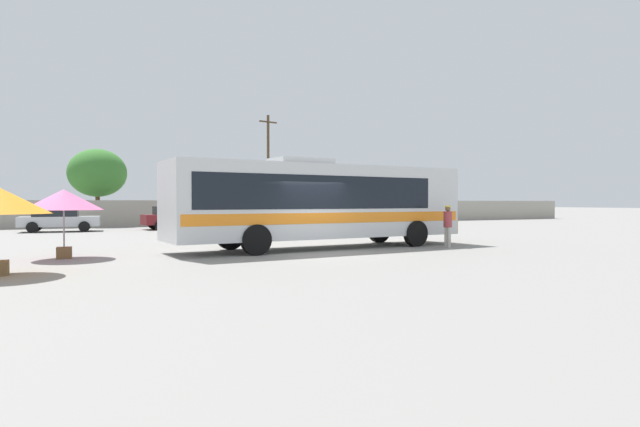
% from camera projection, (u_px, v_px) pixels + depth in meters
% --- Properties ---
extents(ground_plane, '(300.00, 300.00, 0.00)m').
position_uv_depth(ground_plane, '(236.00, 236.00, 27.13)').
color(ground_plane, gray).
extents(perimeter_wall, '(80.00, 0.30, 1.92)m').
position_uv_depth(perimeter_wall, '(183.00, 213.00, 39.55)').
color(perimeter_wall, '#9E998C').
rests_on(perimeter_wall, ground_plane).
extents(coach_bus_silver_orange, '(12.07, 3.45, 3.42)m').
position_uv_depth(coach_bus_silver_orange, '(318.00, 201.00, 20.08)').
color(coach_bus_silver_orange, silver).
rests_on(coach_bus_silver_orange, ground_plane).
extents(attendant_by_bus_door, '(0.37, 0.37, 1.65)m').
position_uv_depth(attendant_by_bus_door, '(448.00, 223.00, 20.62)').
color(attendant_by_bus_door, '#B7B2A8').
rests_on(attendant_by_bus_door, ground_plane).
extents(vendor_umbrella_secondary_pink, '(2.35, 2.35, 2.18)m').
position_uv_depth(vendor_umbrella_secondary_pink, '(64.00, 201.00, 16.49)').
color(vendor_umbrella_secondary_pink, gray).
rests_on(vendor_umbrella_secondary_pink, ground_plane).
extents(parked_car_leftmost_silver, '(4.56, 2.24, 1.41)m').
position_uv_depth(parked_car_leftmost_silver, '(59.00, 219.00, 31.53)').
color(parked_car_leftmost_silver, '#B7BABF').
rests_on(parked_car_leftmost_silver, ground_plane).
extents(parked_car_second_maroon, '(4.53, 2.28, 1.51)m').
position_uv_depth(parked_car_second_maroon, '(176.00, 217.00, 34.49)').
color(parked_car_second_maroon, maroon).
rests_on(parked_car_second_maroon, ground_plane).
extents(parked_car_third_black, '(4.66, 2.23, 1.54)m').
position_uv_depth(parked_car_third_black, '(251.00, 216.00, 37.80)').
color(parked_car_third_black, black).
rests_on(parked_car_third_black, ground_plane).
extents(utility_pole_near, '(1.78, 0.54, 9.48)m').
position_uv_depth(utility_pole_near, '(268.00, 167.00, 46.25)').
color(utility_pole_near, '#4C3823').
rests_on(utility_pole_near, ground_plane).
extents(roadside_tree_midleft, '(4.20, 4.20, 5.76)m').
position_uv_depth(roadside_tree_midleft, '(97.00, 173.00, 38.98)').
color(roadside_tree_midleft, brown).
rests_on(roadside_tree_midleft, ground_plane).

